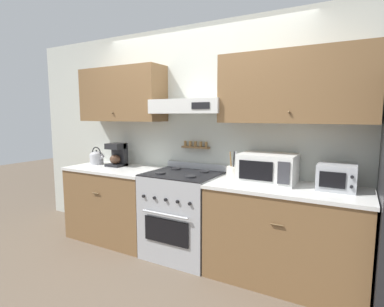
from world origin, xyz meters
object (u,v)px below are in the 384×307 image
Objects in this scene: tea_kettle at (97,157)px; utensil_crock at (233,172)px; toaster_oven at (337,177)px; coffee_maker at (117,155)px; microwave at (268,168)px; stove_range at (183,214)px.

tea_kettle is 1.92m from utensil_crock.
tea_kettle is 2.86m from toaster_oven.
toaster_oven is at bearing -0.11° from utensil_crock.
tea_kettle is 0.82× the size of utensil_crock.
coffee_maker is at bearing 3.77° from tea_kettle.
microwave is (1.92, -0.00, -0.01)m from coffee_maker.
coffee_maker is 2.52m from toaster_oven.
utensil_crock is (0.54, 0.09, 0.50)m from stove_range.
stove_range is 3.19× the size of toaster_oven.
coffee_maker is (-1.03, 0.11, 0.58)m from stove_range.
utensil_crock reaches higher than microwave.
microwave is 0.60m from toaster_oven.
microwave is at bearing 2.93° from utensil_crock.
coffee_maker reaches higher than utensil_crock.
microwave is at bearing -0.14° from coffee_maker.
stove_range is 1.47m from tea_kettle.
microwave is 1.87× the size of utensil_crock.
utensil_crock is (1.92, 0.00, -0.02)m from tea_kettle.
tea_kettle is at bearing -179.55° from microwave.
coffee_maker is at bearing 179.86° from microwave.
utensil_crock is (1.57, -0.02, -0.08)m from coffee_maker.
tea_kettle is 0.79× the size of coffee_maker.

